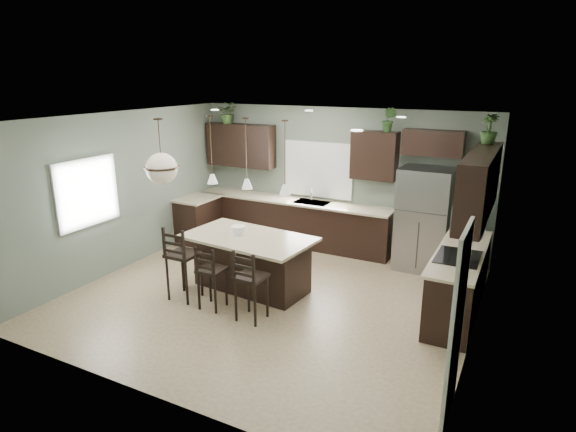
# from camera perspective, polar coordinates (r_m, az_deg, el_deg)

# --- Properties ---
(ground) EXTENTS (6.00, 6.00, 0.00)m
(ground) POSITION_cam_1_polar(r_m,az_deg,el_deg) (7.78, -2.03, -9.52)
(ground) COLOR #9E8466
(ground) RESTS_ON ground
(pantry_door) EXTENTS (0.04, 0.82, 2.04)m
(pantry_door) POSITION_cam_1_polar(r_m,az_deg,el_deg) (5.15, 19.36, -12.13)
(pantry_door) COLOR white
(pantry_door) RESTS_ON ground
(window_back) EXTENTS (1.35, 0.02, 1.00)m
(window_back) POSITION_cam_1_polar(r_m,az_deg,el_deg) (9.80, 3.64, 5.51)
(window_back) COLOR white
(window_back) RESTS_ON room_shell
(window_left) EXTENTS (0.02, 1.10, 1.00)m
(window_left) POSITION_cam_1_polar(r_m,az_deg,el_deg) (8.52, -22.76, 2.58)
(window_left) COLOR white
(window_left) RESTS_ON room_shell
(left_return_cabs) EXTENTS (0.60, 0.90, 0.90)m
(left_return_cabs) POSITION_cam_1_polar(r_m,az_deg,el_deg) (10.35, -10.58, -0.43)
(left_return_cabs) COLOR black
(left_return_cabs) RESTS_ON ground
(left_return_countertop) EXTENTS (0.66, 0.96, 0.04)m
(left_return_countertop) POSITION_cam_1_polar(r_m,az_deg,el_deg) (10.21, -10.63, 2.08)
(left_return_countertop) COLOR beige
(left_return_countertop) RESTS_ON left_return_cabs
(back_lower_cabs) EXTENTS (4.20, 0.60, 0.90)m
(back_lower_cabs) POSITION_cam_1_polar(r_m,az_deg,el_deg) (10.00, 0.51, -0.73)
(back_lower_cabs) COLOR black
(back_lower_cabs) RESTS_ON ground
(back_countertop) EXTENTS (4.20, 0.66, 0.04)m
(back_countertop) POSITION_cam_1_polar(r_m,az_deg,el_deg) (9.86, 0.46, 1.85)
(back_countertop) COLOR beige
(back_countertop) RESTS_ON back_lower_cabs
(sink_inset) EXTENTS (0.70, 0.45, 0.01)m
(sink_inset) POSITION_cam_1_polar(r_m,az_deg,el_deg) (9.67, 2.85, 1.63)
(sink_inset) COLOR gray
(sink_inset) RESTS_ON back_countertop
(faucet) EXTENTS (0.02, 0.02, 0.28)m
(faucet) POSITION_cam_1_polar(r_m,az_deg,el_deg) (9.60, 2.79, 2.42)
(faucet) COLOR silver
(faucet) RESTS_ON back_countertop
(back_upper_left) EXTENTS (1.55, 0.34, 0.90)m
(back_upper_left) POSITION_cam_1_polar(r_m,az_deg,el_deg) (10.42, -5.62, 8.34)
(back_upper_left) COLOR black
(back_upper_left) RESTS_ON room_shell
(back_upper_right) EXTENTS (0.85, 0.34, 0.90)m
(back_upper_right) POSITION_cam_1_polar(r_m,az_deg,el_deg) (9.18, 10.22, 7.07)
(back_upper_right) COLOR black
(back_upper_right) RESTS_ON room_shell
(fridge_header) EXTENTS (1.05, 0.34, 0.45)m
(fridge_header) POSITION_cam_1_polar(r_m,az_deg,el_deg) (8.89, 16.85, 8.29)
(fridge_header) COLOR black
(fridge_header) RESTS_ON room_shell
(right_lower_cabs) EXTENTS (0.60, 2.35, 0.90)m
(right_lower_cabs) POSITION_cam_1_polar(r_m,az_deg,el_deg) (7.61, 19.60, -7.43)
(right_lower_cabs) COLOR black
(right_lower_cabs) RESTS_ON ground
(right_countertop) EXTENTS (0.66, 2.35, 0.04)m
(right_countertop) POSITION_cam_1_polar(r_m,az_deg,el_deg) (7.44, 19.80, -4.08)
(right_countertop) COLOR beige
(right_countertop) RESTS_ON right_lower_cabs
(cooktop) EXTENTS (0.58, 0.75, 0.02)m
(cooktop) POSITION_cam_1_polar(r_m,az_deg,el_deg) (7.17, 19.51, -4.60)
(cooktop) COLOR black
(cooktop) RESTS_ON right_countertop
(wall_oven_front) EXTENTS (0.01, 0.72, 0.60)m
(wall_oven_front) POSITION_cam_1_polar(r_m,az_deg,el_deg) (7.39, 16.95, -7.88)
(wall_oven_front) COLOR gray
(wall_oven_front) RESTS_ON right_lower_cabs
(right_upper_cabs) EXTENTS (0.34, 2.35, 0.90)m
(right_upper_cabs) POSITION_cam_1_polar(r_m,az_deg,el_deg) (7.15, 21.78, 3.52)
(right_upper_cabs) COLOR black
(right_upper_cabs) RESTS_ON room_shell
(microwave) EXTENTS (0.40, 0.75, 0.40)m
(microwave) POSITION_cam_1_polar(r_m,az_deg,el_deg) (6.98, 20.79, -0.06)
(microwave) COLOR gray
(microwave) RESTS_ON right_upper_cabs
(refrigerator) EXTENTS (0.90, 0.74, 1.85)m
(refrigerator) POSITION_cam_1_polar(r_m,az_deg,el_deg) (8.89, 15.78, -0.39)
(refrigerator) COLOR gray
(refrigerator) RESTS_ON ground
(kitchen_island) EXTENTS (2.15, 1.35, 0.92)m
(kitchen_island) POSITION_cam_1_polar(r_m,az_deg,el_deg) (7.85, -4.65, -5.64)
(kitchen_island) COLOR black
(kitchen_island) RESTS_ON ground
(serving_dish) EXTENTS (0.24, 0.24, 0.14)m
(serving_dish) POSITION_cam_1_polar(r_m,az_deg,el_deg) (7.78, -5.92, -1.69)
(serving_dish) COLOR white
(serving_dish) RESTS_ON kitchen_island
(bar_stool_left) EXTENTS (0.45, 0.45, 1.21)m
(bar_stool_left) POSITION_cam_1_polar(r_m,az_deg,el_deg) (7.66, -12.25, -5.39)
(bar_stool_left) COLOR black
(bar_stool_left) RESTS_ON ground
(bar_stool_center) EXTENTS (0.38, 0.38, 1.01)m
(bar_stool_center) POSITION_cam_1_polar(r_m,az_deg,el_deg) (7.32, -8.99, -7.12)
(bar_stool_center) COLOR black
(bar_stool_center) RESTS_ON ground
(bar_stool_right) EXTENTS (0.42, 0.42, 1.09)m
(bar_stool_right) POSITION_cam_1_polar(r_m,az_deg,el_deg) (6.90, -4.37, -8.09)
(bar_stool_right) COLOR black
(bar_stool_right) RESTS_ON ground
(pendant_left) EXTENTS (0.17, 0.17, 1.10)m
(pendant_left) POSITION_cam_1_polar(r_m,az_deg,el_deg) (7.81, -9.10, 7.74)
(pendant_left) COLOR silver
(pendant_left) RESTS_ON room_shell
(pendant_center) EXTENTS (0.17, 0.17, 1.10)m
(pendant_center) POSITION_cam_1_polar(r_m,az_deg,el_deg) (7.36, -4.98, 7.37)
(pendant_center) COLOR white
(pendant_center) RESTS_ON room_shell
(pendant_right) EXTENTS (0.17, 0.17, 1.10)m
(pendant_right) POSITION_cam_1_polar(r_m,az_deg,el_deg) (6.96, -0.37, 6.90)
(pendant_right) COLOR white
(pendant_right) RESTS_ON room_shell
(chandelier) EXTENTS (0.52, 0.52, 0.99)m
(chandelier) POSITION_cam_1_polar(r_m,az_deg,el_deg) (7.42, -14.89, 7.38)
(chandelier) COLOR beige
(chandelier) RESTS_ON room_shell
(plant_back_left) EXTENTS (0.50, 0.46, 0.45)m
(plant_back_left) POSITION_cam_1_polar(r_m,az_deg,el_deg) (10.47, -7.13, 12.06)
(plant_back_left) COLOR #335324
(plant_back_left) RESTS_ON back_upper_left
(plant_back_right) EXTENTS (0.28, 0.25, 0.44)m
(plant_back_right) POSITION_cam_1_polar(r_m,az_deg,el_deg) (9.00, 11.90, 11.12)
(plant_back_right) COLOR #2B5023
(plant_back_right) RESTS_ON back_upper_right
(plant_right_wall) EXTENTS (0.32, 0.32, 0.44)m
(plant_right_wall) POSITION_cam_1_polar(r_m,az_deg,el_deg) (7.89, 22.75, 9.50)
(plant_right_wall) COLOR #2D4E22
(plant_right_wall) RESTS_ON right_upper_cabs
(room_shell) EXTENTS (6.00, 6.00, 6.00)m
(room_shell) POSITION_cam_1_polar(r_m,az_deg,el_deg) (7.20, -2.16, 2.73)
(room_shell) COLOR slate
(room_shell) RESTS_ON ground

